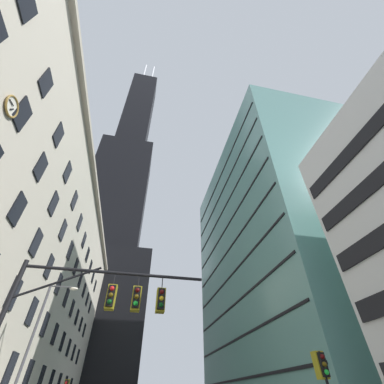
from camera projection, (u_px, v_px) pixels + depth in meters
The scene contains 6 objects.
station_building at pixel (18, 276), 32.67m from camera, with size 13.45×67.17×29.11m.
dark_skyscraper at pixel (112, 225), 90.34m from camera, with size 29.79×29.79×179.44m.
glass_office_midrise at pixel (283, 256), 40.84m from camera, with size 18.85×33.87×40.53m.
traffic_signal_mast at pixel (100, 309), 10.70m from camera, with size 8.23×0.63×6.72m.
traffic_light_near_right at pixel (323, 371), 10.99m from camera, with size 0.40×0.63×3.62m.
street_lamppost at pixel (36, 339), 16.84m from camera, with size 2.10×0.32×8.75m.
Camera 1 is at (-1.89, -8.50, 1.99)m, focal length 23.50 mm.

